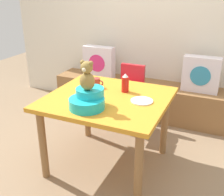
# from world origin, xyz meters

# --- Properties ---
(ground_plane) EXTENTS (8.00, 8.00, 0.00)m
(ground_plane) POSITION_xyz_m (0.00, 0.00, 0.00)
(ground_plane) COLOR #8C7256
(back_wall) EXTENTS (4.40, 0.10, 2.60)m
(back_wall) POSITION_xyz_m (0.00, 1.53, 1.30)
(back_wall) COLOR silver
(back_wall) RESTS_ON ground_plane
(window_bench) EXTENTS (2.60, 0.44, 0.46)m
(window_bench) POSITION_xyz_m (0.00, 1.26, 0.23)
(window_bench) COLOR olive
(window_bench) RESTS_ON ground_plane
(pillow_floral_left) EXTENTS (0.44, 0.15, 0.44)m
(pillow_floral_left) POSITION_xyz_m (-0.70, 1.24, 0.68)
(pillow_floral_left) COLOR silver
(pillow_floral_left) RESTS_ON window_bench
(pillow_floral_right) EXTENTS (0.44, 0.15, 0.44)m
(pillow_floral_right) POSITION_xyz_m (0.68, 1.24, 0.68)
(pillow_floral_right) COLOR silver
(pillow_floral_right) RESTS_ON window_bench
(book_stack) EXTENTS (0.20, 0.14, 0.05)m
(book_stack) POSITION_xyz_m (-0.19, 1.26, 0.49)
(book_stack) COLOR teal
(book_stack) RESTS_ON window_bench
(dining_table) EXTENTS (1.10, 1.02, 0.74)m
(dining_table) POSITION_xyz_m (0.00, 0.00, 0.63)
(dining_table) COLOR orange
(dining_table) RESTS_ON ground_plane
(highchair) EXTENTS (0.34, 0.45, 0.79)m
(highchair) POSITION_xyz_m (-0.09, 0.82, 0.52)
(highchair) COLOR red
(highchair) RESTS_ON ground_plane
(infant_seat_teal) EXTENTS (0.30, 0.33, 0.16)m
(infant_seat_teal) POSITION_xyz_m (-0.05, -0.28, 0.81)
(infant_seat_teal) COLOR #1BB4C0
(infant_seat_teal) RESTS_ON dining_table
(teddy_bear) EXTENTS (0.13, 0.12, 0.25)m
(teddy_bear) POSITION_xyz_m (-0.05, -0.28, 1.02)
(teddy_bear) COLOR olive
(teddy_bear) RESTS_ON infant_seat_teal
(ketchup_bottle) EXTENTS (0.07, 0.07, 0.18)m
(ketchup_bottle) POSITION_xyz_m (0.10, 0.19, 0.83)
(ketchup_bottle) COLOR red
(ketchup_bottle) RESTS_ON dining_table
(coffee_mug) EXTENTS (0.12, 0.08, 0.09)m
(coffee_mug) POSITION_xyz_m (-0.21, 0.18, 0.79)
(coffee_mug) COLOR #9E332D
(coffee_mug) RESTS_ON dining_table
(dinner_plate_near) EXTENTS (0.20, 0.20, 0.01)m
(dinner_plate_near) POSITION_xyz_m (0.32, 0.03, 0.75)
(dinner_plate_near) COLOR white
(dinner_plate_near) RESTS_ON dining_table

